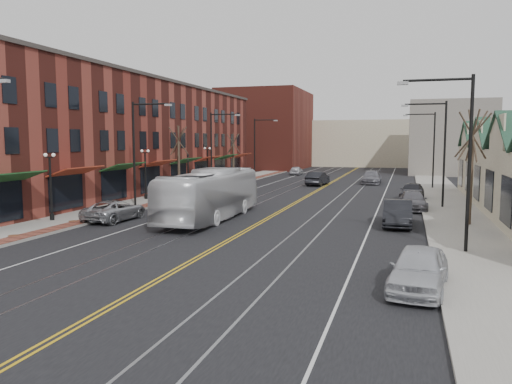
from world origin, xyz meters
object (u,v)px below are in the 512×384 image
Objects in this scene: parked_car_a at (419,269)px; parked_car_b at (398,213)px; parked_car_d at (412,191)px; parked_suv at (115,210)px; parked_car_c at (413,201)px; transit_bus at (211,195)px.

parked_car_a is 0.95× the size of parked_car_b.
parked_car_d is (0.95, 13.89, -0.00)m from parked_car_b.
parked_car_a is 0.98× the size of parked_car_d.
parked_car_a is 13.46m from parked_car_b.
parked_car_b is at bearing -167.54° from parked_suv.
parked_car_c is at bearing -84.10° from parked_car_d.
parked_car_c is at bearing -145.87° from transit_bus.
parked_suv is 1.08× the size of parked_car_a.
parked_car_c is (0.00, 21.10, -0.08)m from parked_car_a.
transit_bus is 15.49m from parked_car_c.
parked_car_a reaches higher than parked_suv.
parked_car_b is 13.93m from parked_car_d.
parked_suv is 1.02× the size of parked_car_b.
transit_bus is 2.58× the size of parked_car_d.
parked_car_d reaches higher than parked_car_c.
parked_suv is 1.03× the size of parked_car_c.
parked_car_d is (0.00, 6.23, 0.10)m from parked_car_c.
parked_car_b is (-0.95, 13.43, 0.01)m from parked_car_a.
transit_bus reaches higher than parked_car_c.
parked_car_c is at bearing 82.18° from parked_car_b.
parked_car_d is at bearing 86.49° from parked_car_c.
parked_suv is 25.29m from parked_car_d.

